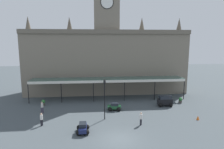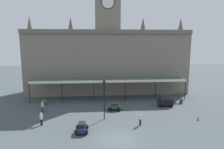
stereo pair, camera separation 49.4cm
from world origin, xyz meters
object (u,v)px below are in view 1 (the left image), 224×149
(car_navy_sedan, at_px, (83,128))
(victorian_lamppost, at_px, (105,95))
(pedestrian_near_entrance, at_px, (141,118))
(car_black_van, at_px, (165,101))
(pedestrian_crossing_forecourt, at_px, (41,119))
(pedestrian_beside_cars, at_px, (42,107))
(planter_by_canopy, at_px, (43,102))
(planter_forecourt_centre, at_px, (180,100))
(car_green_sedan, at_px, (114,107))
(traffic_cone, at_px, (198,118))

(car_navy_sedan, xyz_separation_m, victorian_lamppost, (2.75, 3.73, 2.89))
(car_navy_sedan, height_order, pedestrian_near_entrance, pedestrian_near_entrance)
(car_black_van, xyz_separation_m, pedestrian_crossing_forecourt, (-18.11, -6.02, 0.10))
(pedestrian_beside_cars, distance_m, planter_by_canopy, 3.60)
(car_navy_sedan, xyz_separation_m, planter_forecourt_centre, (16.16, 9.75, -0.01))
(car_navy_sedan, xyz_separation_m, pedestrian_near_entrance, (7.19, 1.41, 0.41))
(car_green_sedan, relative_size, pedestrian_crossing_forecourt, 1.26)
(car_black_van, bearing_deg, victorian_lamppost, -155.37)
(pedestrian_near_entrance, height_order, planter_by_canopy, pedestrian_near_entrance)
(pedestrian_beside_cars, height_order, victorian_lamppost, victorian_lamppost)
(pedestrian_near_entrance, relative_size, traffic_cone, 3.01)
(traffic_cone, bearing_deg, planter_by_canopy, 159.70)
(victorian_lamppost, distance_m, planter_by_canopy, 12.31)
(car_navy_sedan, bearing_deg, traffic_cone, 8.83)
(car_navy_sedan, bearing_deg, pedestrian_crossing_forecourt, 155.72)
(traffic_cone, bearing_deg, pedestrian_crossing_forecourt, -179.95)
(pedestrian_crossing_forecourt, xyz_separation_m, planter_forecourt_centre, (21.38, 7.40, -0.42))
(car_green_sedan, xyz_separation_m, car_navy_sedan, (-4.42, -7.16, 0.00))
(car_green_sedan, relative_size, pedestrian_beside_cars, 1.26)
(car_black_van, distance_m, car_navy_sedan, 15.37)
(car_navy_sedan, distance_m, planter_forecourt_centre, 18.87)
(pedestrian_near_entrance, xyz_separation_m, planter_forecourt_centre, (8.97, 8.34, -0.42))
(car_green_sedan, distance_m, pedestrian_beside_cars, 10.77)
(planter_by_canopy, xyz_separation_m, planter_forecourt_centre, (23.18, -0.88, 0.00))
(car_navy_sedan, height_order, planter_forecourt_centre, car_navy_sedan)
(car_navy_sedan, distance_m, planter_by_canopy, 12.74)
(car_green_sedan, relative_size, planter_by_canopy, 2.19)
(pedestrian_near_entrance, xyz_separation_m, victorian_lamppost, (-4.44, 2.32, 2.48))
(pedestrian_crossing_forecourt, xyz_separation_m, planter_by_canopy, (-1.80, 8.27, -0.42))
(victorian_lamppost, bearing_deg, pedestrian_near_entrance, -27.57)
(car_black_van, relative_size, traffic_cone, 4.38)
(pedestrian_near_entrance, relative_size, victorian_lamppost, 0.30)
(pedestrian_beside_cars, bearing_deg, pedestrian_near_entrance, -22.90)
(car_black_van, relative_size, pedestrian_near_entrance, 1.45)
(car_green_sedan, distance_m, planter_forecourt_centre, 12.02)
(pedestrian_near_entrance, distance_m, planter_by_canopy, 16.94)
(traffic_cone, relative_size, planter_forecourt_centre, 0.58)
(planter_forecourt_centre, bearing_deg, car_navy_sedan, -148.89)
(pedestrian_crossing_forecourt, height_order, pedestrian_beside_cars, same)
(car_navy_sedan, bearing_deg, pedestrian_near_entrance, 11.09)
(pedestrian_beside_cars, height_order, planter_forecourt_centre, pedestrian_beside_cars)
(car_green_sedan, height_order, pedestrian_near_entrance, pedestrian_near_entrance)
(car_green_sedan, xyz_separation_m, planter_forecourt_centre, (11.73, 2.59, -0.01))
(car_navy_sedan, xyz_separation_m, pedestrian_beside_cars, (-6.34, 7.12, 0.41))
(pedestrian_crossing_forecourt, xyz_separation_m, traffic_cone, (20.51, 0.02, -0.63))
(car_navy_sedan, bearing_deg, car_green_sedan, 58.31)
(car_navy_sedan, bearing_deg, victorian_lamppost, 53.58)
(car_black_van, bearing_deg, car_green_sedan, -171.86)
(pedestrian_near_entrance, bearing_deg, car_green_sedan, 115.64)
(planter_forecourt_centre, bearing_deg, car_green_sedan, -167.56)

